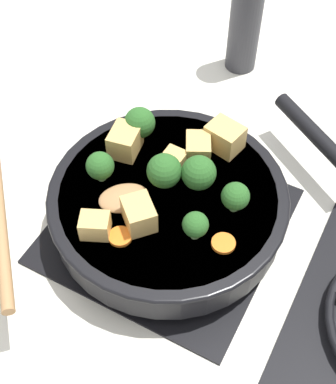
{
  "coord_description": "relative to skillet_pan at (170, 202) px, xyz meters",
  "views": [
    {
      "loc": [
        0.4,
        0.21,
        0.65
      ],
      "look_at": [
        0.0,
        0.0,
        0.08
      ],
      "focal_mm": 50.0,
      "sensor_mm": 36.0,
      "label": 1
    }
  ],
  "objects": [
    {
      "name": "carrot_slice_orange_thin",
      "position": [
        0.04,
        0.1,
        0.03
      ],
      "size": [
        0.03,
        0.03,
        0.01
      ],
      "primitive_type": "cylinder",
      "color": "orange",
      "rests_on": "skillet_pan"
    },
    {
      "name": "broccoli_floret_center_top",
      "position": [
        -0.01,
        -0.01,
        0.05
      ],
      "size": [
        0.05,
        0.05,
        0.05
      ],
      "color": "#709956",
      "rests_on": "skillet_pan"
    },
    {
      "name": "pepper_mill",
      "position": [
        -0.39,
        -0.06,
        0.05
      ],
      "size": [
        0.06,
        0.06,
        0.23
      ],
      "color": "#333338",
      "rests_on": "ground_plane"
    },
    {
      "name": "tofu_cube_front_piece",
      "position": [
        -0.07,
        0.01,
        0.04
      ],
      "size": [
        0.05,
        0.05,
        0.03
      ],
      "primitive_type": "cube",
      "rotation": [
        0.0,
        0.0,
        3.61
      ],
      "color": "tan",
      "rests_on": "skillet_pan"
    },
    {
      "name": "tofu_cube_near_handle",
      "position": [
        -0.04,
        -0.09,
        0.04
      ],
      "size": [
        0.05,
        0.05,
        0.04
      ],
      "primitive_type": "cube",
      "rotation": [
        0.0,
        0.0,
        0.17
      ],
      "color": "tan",
      "rests_on": "skillet_pan"
    },
    {
      "name": "tofu_cube_west_chunk",
      "position": [
        0.1,
        -0.05,
        0.04
      ],
      "size": [
        0.04,
        0.05,
        0.03
      ],
      "primitive_type": "cube",
      "rotation": [
        0.0,
        0.0,
        5.13
      ],
      "color": "tan",
      "rests_on": "skillet_pan"
    },
    {
      "name": "tofu_cube_east_chunk",
      "position": [
        0.06,
        -0.01,
        0.04
      ],
      "size": [
        0.06,
        0.06,
        0.04
      ],
      "primitive_type": "cube",
      "rotation": [
        0.0,
        0.0,
        0.84
      ],
      "color": "tan",
      "rests_on": "skillet_pan"
    },
    {
      "name": "front_burner_grate",
      "position": [
        0.0,
        -0.0,
        -0.04
      ],
      "size": [
        0.31,
        0.31,
        0.03
      ],
      "color": "black",
      "rests_on": "ground_plane"
    },
    {
      "name": "broccoli_floret_east_rim",
      "position": [
        0.02,
        -0.09,
        0.05
      ],
      "size": [
        0.04,
        0.04,
        0.05
      ],
      "color": "#709956",
      "rests_on": "skillet_pan"
    },
    {
      "name": "broccoli_floret_west_rim",
      "position": [
        0.05,
        0.06,
        0.05
      ],
      "size": [
        0.03,
        0.03,
        0.04
      ],
      "color": "#709956",
      "rests_on": "skillet_pan"
    },
    {
      "name": "broccoli_floret_south_cluster",
      "position": [
        -0.02,
        0.03,
        0.05
      ],
      "size": [
        0.05,
        0.05,
        0.05
      ],
      "color": "#709956",
      "rests_on": "skillet_pan"
    },
    {
      "name": "tofu_cube_center_large",
      "position": [
        -0.11,
        0.03,
        0.04
      ],
      "size": [
        0.05,
        0.06,
        0.04
      ],
      "primitive_type": "cube",
      "rotation": [
        0.0,
        0.0,
        1.35
      ],
      "color": "tan",
      "rests_on": "skillet_pan"
    },
    {
      "name": "tofu_cube_back_piece",
      "position": [
        -0.04,
        -0.01,
        0.04
      ],
      "size": [
        0.04,
        0.03,
        0.03
      ],
      "primitive_type": "cube",
      "rotation": [
        0.0,
        0.0,
        3.11
      ],
      "color": "tan",
      "rests_on": "skillet_pan"
    },
    {
      "name": "skillet_pan",
      "position": [
        0.0,
        0.0,
        0.0
      ],
      "size": [
        0.44,
        0.39,
        0.05
      ],
      "color": "black",
      "rests_on": "front_burner_grate"
    },
    {
      "name": "broccoli_floret_north_edge",
      "position": [
        -0.01,
        0.09,
        0.05
      ],
      "size": [
        0.04,
        0.04,
        0.04
      ],
      "color": "#709956",
      "rests_on": "skillet_pan"
    },
    {
      "name": "ground_plane",
      "position": [
        0.0,
        -0.0,
        -0.06
      ],
      "size": [
        2.4,
        2.4,
        0.0
      ],
      "primitive_type": "plane",
      "color": "silver"
    },
    {
      "name": "broccoli_floret_near_spoon",
      "position": [
        -0.07,
        -0.09,
        0.05
      ],
      "size": [
        0.05,
        0.05,
        0.05
      ],
      "color": "#709956",
      "rests_on": "skillet_pan"
    },
    {
      "name": "carrot_slice_near_center",
      "position": [
        0.1,
        -0.02,
        0.03
      ],
      "size": [
        0.03,
        0.03,
        0.01
      ],
      "primitive_type": "cylinder",
      "color": "orange",
      "rests_on": "skillet_pan"
    },
    {
      "name": "wooden_spoon",
      "position": [
        0.11,
        -0.11,
        0.03
      ],
      "size": [
        0.25,
        0.25,
        0.02
      ],
      "color": "#A87A4C",
      "rests_on": "skillet_pan"
    }
  ]
}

